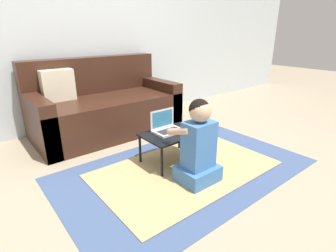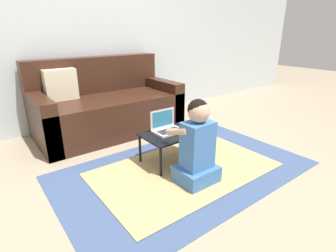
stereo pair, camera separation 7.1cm
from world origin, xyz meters
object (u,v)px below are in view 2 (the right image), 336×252
at_px(couch, 107,107).
at_px(computer_mouse, 190,128).
at_px(laptop_desk, 171,136).
at_px(person_seated, 197,146).
at_px(laptop, 167,128).

xyz_separation_m(couch, computer_mouse, (0.33, -1.23, 0.01)).
bearing_deg(couch, laptop_desk, -83.89).
relative_size(couch, person_seated, 2.38).
distance_m(couch, laptop_desk, 1.20).
distance_m(laptop, person_seated, 0.48).
relative_size(laptop_desk, person_seated, 0.76).
bearing_deg(laptop_desk, couch, 96.11).
height_order(laptop_desk, computer_mouse, computer_mouse).
bearing_deg(laptop_desk, person_seated, -97.33).
bearing_deg(person_seated, laptop_desk, 82.67).
distance_m(laptop_desk, laptop, 0.09).
relative_size(laptop, computer_mouse, 3.08).
height_order(couch, laptop_desk, couch).
relative_size(couch, laptop_desk, 3.14).
height_order(couch, laptop, couch).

